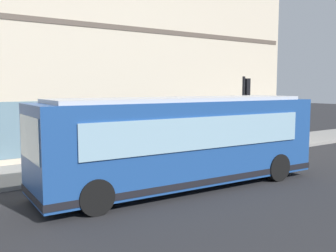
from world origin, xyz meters
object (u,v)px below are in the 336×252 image
(city_bus_nearside, at_px, (183,142))
(pedestrian_near_building_entrance, at_px, (146,133))
(pedestrian_by_light_pole, at_px, (172,131))
(pedestrian_walking_along_curb, at_px, (74,141))
(pedestrian_near_hydrant, at_px, (101,139))
(traffic_light_near_corner, at_px, (245,99))
(fire_hydrant, at_px, (176,148))

(city_bus_nearside, xyz_separation_m, pedestrian_near_building_entrance, (5.58, -1.94, -0.39))
(pedestrian_by_light_pole, height_order, pedestrian_walking_along_curb, pedestrian_by_light_pole)
(pedestrian_near_building_entrance, bearing_deg, pedestrian_walking_along_curb, 87.80)
(city_bus_nearside, xyz_separation_m, pedestrian_near_hydrant, (4.87, 0.79, -0.37))
(pedestrian_walking_along_curb, bearing_deg, pedestrian_by_light_pole, -92.59)
(traffic_light_near_corner, bearing_deg, pedestrian_walking_along_curb, 72.69)
(fire_hydrant, bearing_deg, traffic_light_near_corner, -107.78)
(pedestrian_by_light_pole, bearing_deg, traffic_light_near_corner, -128.26)
(pedestrian_walking_along_curb, bearing_deg, city_bus_nearside, -163.75)
(traffic_light_near_corner, bearing_deg, pedestrian_near_building_entrance, 61.80)
(city_bus_nearside, height_order, pedestrian_walking_along_curb, city_bus_nearside)
(traffic_light_near_corner, height_order, fire_hydrant, traffic_light_near_corner)
(pedestrian_near_hydrant, bearing_deg, pedestrian_walking_along_curb, 46.00)
(fire_hydrant, height_order, pedestrian_by_light_pole, pedestrian_by_light_pole)
(city_bus_nearside, bearing_deg, pedestrian_by_light_pole, -32.30)
(city_bus_nearside, relative_size, pedestrian_near_building_entrance, 5.80)
(pedestrian_near_building_entrance, bearing_deg, city_bus_nearside, 160.80)
(traffic_light_near_corner, height_order, pedestrian_by_light_pole, traffic_light_near_corner)
(pedestrian_walking_along_curb, relative_size, pedestrian_near_hydrant, 0.90)
(fire_hydrant, bearing_deg, pedestrian_near_building_entrance, 37.03)
(pedestrian_by_light_pole, bearing_deg, pedestrian_near_building_entrance, 86.50)
(city_bus_nearside, relative_size, fire_hydrant, 13.71)
(pedestrian_near_building_entrance, bearing_deg, fire_hydrant, -142.97)
(pedestrian_walking_along_curb, distance_m, pedestrian_near_hydrant, 1.23)
(city_bus_nearside, distance_m, traffic_light_near_corner, 7.22)
(fire_hydrant, relative_size, pedestrian_near_building_entrance, 0.42)
(traffic_light_near_corner, relative_size, pedestrian_near_hydrant, 2.12)
(city_bus_nearside, bearing_deg, traffic_light_near_corner, -63.04)
(city_bus_nearside, bearing_deg, pedestrian_walking_along_curb, 16.25)
(traffic_light_near_corner, xyz_separation_m, pedestrian_by_light_pole, (2.26, 2.87, -1.60))
(pedestrian_by_light_pole, relative_size, pedestrian_near_building_entrance, 1.02)
(traffic_light_near_corner, distance_m, pedestrian_near_hydrant, 7.49)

